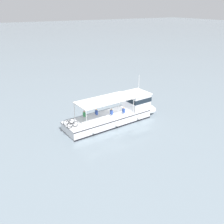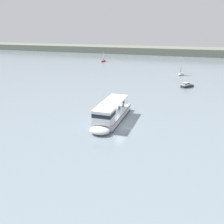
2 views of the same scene
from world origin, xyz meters
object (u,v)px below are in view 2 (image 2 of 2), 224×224
at_px(ferry_main, 110,116).
at_px(sailboat_far_right, 103,61).
at_px(sailboat_horizon_west, 181,73).
at_px(motorboat_far_left, 187,85).

distance_m(ferry_main, sailboat_far_right, 78.66).
height_order(ferry_main, sailboat_horizon_west, sailboat_horizon_west).
bearing_deg(motorboat_far_left, sailboat_far_right, 135.76).
relative_size(motorboat_far_left, sailboat_horizon_west, 0.68).
relative_size(sailboat_far_right, motorboat_far_left, 1.47).
bearing_deg(sailboat_far_right, motorboat_far_left, -44.24).
height_order(sailboat_far_right, sailboat_horizon_west, same).
distance_m(motorboat_far_left, sailboat_horizon_west, 18.39).
xyz_separation_m(sailboat_far_right, sailboat_horizon_west, (38.87, -23.23, 0.00)).
xyz_separation_m(sailboat_far_right, motorboat_far_left, (42.39, -41.28, 0.00)).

